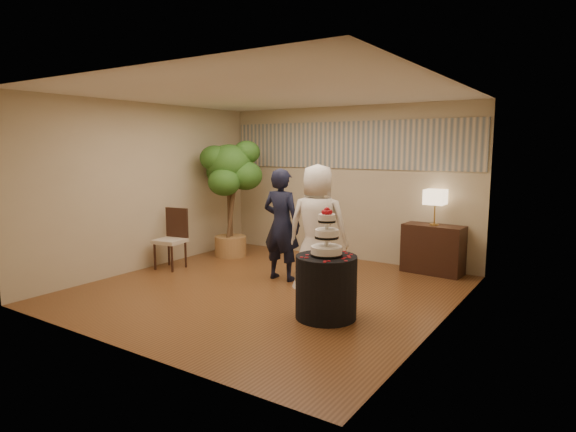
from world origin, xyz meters
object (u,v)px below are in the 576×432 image
Objects in this scene: bride at (318,226)px; wedding_cake at (327,232)px; table_lamp at (435,207)px; console at (433,249)px; ficus_tree at (230,198)px; cake_table at (326,287)px; side_chair at (170,239)px; groom at (281,225)px.

bride is 3.08× the size of wedding_cake.
wedding_cake is at bearing -99.05° from table_lamp.
ficus_tree is at bearing -162.72° from console.
cake_table is 3.45m from side_chair.
bride is at bearing 2.37° from side_chair.
side_chair is (-0.23, -1.31, -0.60)m from ficus_tree.
ficus_tree reaches higher than console.
groom is 1.87m from cake_table.
bride is 1.44m from cake_table.
table_lamp is at bearing 80.95° from cake_table.
groom is 2.26× the size of cake_table.
side_chair is (-1.97, -0.49, -0.36)m from groom.
ficus_tree reaches higher than groom.
table_lamp reaches higher than cake_table.
bride reaches higher than table_lamp.
console is 4.41m from side_chair.
wedding_cake is at bearing -18.42° from side_chair.
bride is (0.66, -0.02, 0.04)m from groom.
console is (0.45, 2.81, -0.66)m from wedding_cake.
wedding_cake is at bearing 0.00° from cake_table.
bride is at bearing -19.33° from ficus_tree.
cake_table is (1.42, -1.12, -0.49)m from groom.
bride is 1.89× the size of console.
console is at bearing -140.99° from bride.
ficus_tree is 1.46m from side_chair.
console reaches higher than cake_table.
side_chair is at bearing -146.64° from console.
side_chair is (-3.83, -2.18, -0.58)m from table_lamp.
wedding_cake reaches higher than side_chair.
groom reaches higher than cake_table.
ficus_tree is (-3.60, -0.87, 0.71)m from console.
ficus_tree is at bearing -34.96° from bride.
ficus_tree reaches higher than table_lamp.
groom is at bearing -25.25° from ficus_tree.
bride is 3.14× the size of table_lamp.
table_lamp is at bearing 80.95° from wedding_cake.
cake_table is 0.68m from wedding_cake.
wedding_cake is 0.61× the size of console.
bride is at bearing 176.50° from groom.
side_chair reaches higher than cake_table.
wedding_cake is 3.71m from ficus_tree.
table_lamp is at bearing 0.00° from console.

